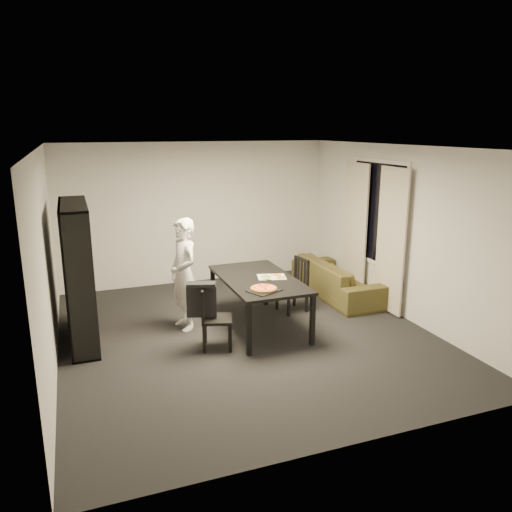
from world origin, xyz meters
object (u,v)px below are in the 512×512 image
object	(u,v)px
bookshelf	(79,274)
sofa	(337,278)
chair_left	(211,314)
baking_tray	(264,290)
pepperoni_pizza	(264,288)
dining_table	(258,282)
person	(184,274)
chair_right	(296,281)

from	to	relation	value
bookshelf	sofa	world-z (taller)	bookshelf
chair_left	baking_tray	world-z (taller)	chair_left
baking_tray	pepperoni_pizza	distance (m)	0.03
dining_table	person	world-z (taller)	person
chair_right	sofa	bearing A→B (deg)	103.12
person	baking_tray	world-z (taller)	person
chair_left	dining_table	bearing A→B (deg)	-45.26
sofa	person	bearing A→B (deg)	100.31
chair_left	baking_tray	size ratio (longest dim) A/B	2.10
chair_right	sofa	distance (m)	1.08
chair_left	person	world-z (taller)	person
bookshelf	baking_tray	size ratio (longest dim) A/B	4.75
dining_table	chair_right	distance (m)	0.95
dining_table	person	size ratio (longest dim) A/B	1.11
baking_tray	sofa	world-z (taller)	baking_tray
baking_tray	bookshelf	bearing A→B (deg)	156.84
chair_right	baking_tray	xyz separation A→B (m)	(-0.95, -1.02, 0.27)
bookshelf	dining_table	bearing A→B (deg)	-9.43
dining_table	chair_right	bearing A→B (deg)	28.83
chair_right	person	world-z (taller)	person
dining_table	chair_left	size ratio (longest dim) A/B	2.14
bookshelf	chair_right	xyz separation A→B (m)	(3.23, 0.05, -0.46)
person	chair_left	bearing A→B (deg)	-1.04
chair_right	pepperoni_pizza	world-z (taller)	chair_right
baking_tray	pepperoni_pizza	bearing A→B (deg)	85.47
chair_left	chair_right	bearing A→B (deg)	-44.90
chair_left	sofa	distance (m)	2.94
chair_right	bookshelf	bearing A→B (deg)	-98.72
dining_table	baking_tray	size ratio (longest dim) A/B	4.49
bookshelf	chair_left	bearing A→B (deg)	-28.30
bookshelf	person	distance (m)	1.42
bookshelf	chair_left	distance (m)	1.85
dining_table	baking_tray	xyz separation A→B (m)	(-0.13, -0.58, 0.07)
baking_tray	sofa	distance (m)	2.44
chair_left	chair_right	size ratio (longest dim) A/B	0.98
chair_right	sofa	xyz separation A→B (m)	(0.98, 0.41, -0.18)
dining_table	sofa	bearing A→B (deg)	25.53
person	sofa	xyz separation A→B (m)	(2.80, 0.51, -0.51)
dining_table	chair_right	xyz separation A→B (m)	(0.81, 0.45, -0.20)
dining_table	sofa	size ratio (longest dim) A/B	0.87
bookshelf	dining_table	world-z (taller)	bookshelf
pepperoni_pizza	chair_right	bearing A→B (deg)	46.51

